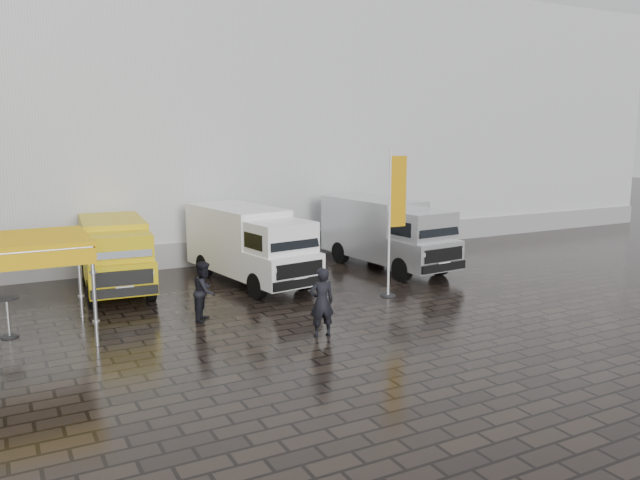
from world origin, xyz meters
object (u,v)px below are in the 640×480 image
object	(u,v)px
wheelie_bin	(399,238)
person_tent	(205,291)
van_silver	(387,235)
cocktail_table	(8,318)
flagpole	(394,216)
van_yellow	(115,256)
canopy_tent	(25,244)
person_front	(322,302)
van_white	(250,247)

from	to	relation	value
wheelie_bin	person_tent	xyz separation A→B (m)	(-11.59, -6.87, 0.38)
van_silver	cocktail_table	bearing A→B (deg)	-174.97
wheelie_bin	person_tent	size ratio (longest dim) A/B	0.56
flagpole	wheelie_bin	bearing A→B (deg)	53.61
van_yellow	canopy_tent	bearing A→B (deg)	-119.97
van_silver	person_front	distance (m)	8.83
flagpole	wheelie_bin	size ratio (longest dim) A/B	4.94
canopy_tent	person_front	distance (m)	7.74
van_yellow	wheelie_bin	distance (m)	13.43
flagpole	cocktail_table	bearing A→B (deg)	174.18
canopy_tent	wheelie_bin	world-z (taller)	canopy_tent
van_yellow	person_tent	world-z (taller)	van_yellow
flagpole	van_white	bearing A→B (deg)	132.94
van_silver	cocktail_table	distance (m)	13.84
cocktail_table	person_tent	bearing A→B (deg)	-10.62
flagpole	person_front	xyz separation A→B (m)	(-4.08, -2.62, -1.74)
wheelie_bin	person_tent	world-z (taller)	person_tent
canopy_tent	person_tent	xyz separation A→B (m)	(4.52, -0.49, -1.65)
cocktail_table	flagpole	bearing A→B (deg)	-5.82
person_front	van_white	bearing A→B (deg)	-85.47
van_yellow	canopy_tent	world-z (taller)	canopy_tent
canopy_tent	flagpole	size ratio (longest dim) A/B	0.63
van_white	van_silver	size ratio (longest dim) A/B	0.98
canopy_tent	flagpole	world-z (taller)	flagpole
van_white	person_front	xyz separation A→B (m)	(-0.54, -6.42, -0.41)
van_yellow	person_front	xyz separation A→B (m)	(3.92, -7.49, -0.28)
person_tent	flagpole	bearing A→B (deg)	-58.76
van_yellow	van_white	bearing A→B (deg)	-8.56
van_silver	canopy_tent	xyz separation A→B (m)	(-13.06, -2.88, 1.15)
van_white	van_silver	xyz separation A→B (m)	(5.72, -0.21, 0.02)
van_white	wheelie_bin	size ratio (longest dim) A/B	6.38
cocktail_table	wheelie_bin	bearing A→B (deg)	19.59
person_front	person_tent	bearing A→B (deg)	-41.83
flagpole	person_tent	xyz separation A→B (m)	(-6.36, 0.22, -1.80)
van_white	cocktail_table	bearing A→B (deg)	-169.86
person_front	van_silver	bearing A→B (deg)	-125.85
canopy_tent	flagpole	bearing A→B (deg)	-3.74
van_silver	flagpole	world-z (taller)	flagpole
van_yellow	van_white	size ratio (longest dim) A/B	0.84
flagpole	person_tent	size ratio (longest dim) A/B	2.77
van_yellow	cocktail_table	xyz separation A→B (m)	(-3.42, -3.70, -0.67)
van_yellow	van_silver	distance (m)	10.26
van_white	person_tent	size ratio (longest dim) A/B	3.58
canopy_tent	person_tent	size ratio (longest dim) A/B	1.75
van_silver	cocktail_table	xyz separation A→B (m)	(-13.60, -2.43, -0.83)
person_front	flagpole	bearing A→B (deg)	-137.91
van_white	flagpole	size ratio (longest dim) A/B	1.29
van_yellow	flagpole	size ratio (longest dim) A/B	1.09
person_front	person_tent	distance (m)	3.65
van_yellow	cocktail_table	world-z (taller)	van_yellow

